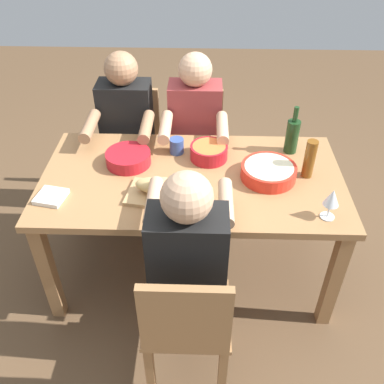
# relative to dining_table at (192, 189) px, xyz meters

# --- Properties ---
(ground_plane) EXTENTS (8.00, 8.00, 0.00)m
(ground_plane) POSITION_rel_dining_table_xyz_m (0.00, 0.00, -0.65)
(ground_plane) COLOR brown
(dining_table) EXTENTS (1.65, 0.87, 0.74)m
(dining_table) POSITION_rel_dining_table_xyz_m (0.00, 0.00, 0.00)
(dining_table) COLOR #9E7044
(dining_table) RESTS_ON ground_plane
(chair_far_left) EXTENTS (0.40, 0.40, 0.85)m
(chair_far_left) POSITION_rel_dining_table_xyz_m (-0.45, 0.76, -0.17)
(chair_far_left) COLOR #9E7044
(chair_far_left) RESTS_ON ground_plane
(diner_far_left) EXTENTS (0.41, 0.53, 1.20)m
(diner_far_left) POSITION_rel_dining_table_xyz_m (-0.45, 0.57, 0.05)
(diner_far_left) COLOR #2D2D38
(diner_far_left) RESTS_ON ground_plane
(chair_far_center) EXTENTS (0.40, 0.40, 0.85)m
(chair_far_center) POSITION_rel_dining_table_xyz_m (0.00, 0.76, -0.17)
(chair_far_center) COLOR #9E7044
(chair_far_center) RESTS_ON ground_plane
(diner_far_center) EXTENTS (0.41, 0.53, 1.20)m
(diner_far_center) POSITION_rel_dining_table_xyz_m (-0.00, 0.57, 0.05)
(diner_far_center) COLOR #2D2D38
(diner_far_center) RESTS_ON ground_plane
(chair_near_center) EXTENTS (0.40, 0.40, 0.85)m
(chair_near_center) POSITION_rel_dining_table_xyz_m (0.00, -0.76, -0.17)
(chair_near_center) COLOR #9E7044
(chair_near_center) RESTS_ON ground_plane
(diner_near_center) EXTENTS (0.41, 0.53, 1.20)m
(diner_near_center) POSITION_rel_dining_table_xyz_m (0.00, -0.57, 0.05)
(diner_near_center) COLOR #2D2D38
(diner_near_center) RESTS_ON ground_plane
(serving_bowl_fruit) EXTENTS (0.22, 0.22, 0.08)m
(serving_bowl_fruit) POSITION_rel_dining_table_xyz_m (0.09, 0.18, 0.14)
(serving_bowl_fruit) COLOR #B21923
(serving_bowl_fruit) RESTS_ON dining_table
(serving_bowl_greens) EXTENTS (0.25, 0.25, 0.07)m
(serving_bowl_greens) POSITION_rel_dining_table_xyz_m (-0.36, 0.11, 0.13)
(serving_bowl_greens) COLOR #B21923
(serving_bowl_greens) RESTS_ON dining_table
(serving_bowl_pasta) EXTENTS (0.30, 0.30, 0.08)m
(serving_bowl_pasta) POSITION_rel_dining_table_xyz_m (0.41, -0.00, 0.13)
(serving_bowl_pasta) COLOR red
(serving_bowl_pasta) RESTS_ON dining_table
(cutting_board) EXTENTS (0.43, 0.28, 0.02)m
(cutting_board) POSITION_rel_dining_table_xyz_m (-0.13, -0.18, 0.10)
(cutting_board) COLOR tan
(cutting_board) RESTS_ON dining_table
(bread_loaf) EXTENTS (0.33, 0.16, 0.09)m
(bread_loaf) POSITION_rel_dining_table_xyz_m (-0.13, -0.18, 0.16)
(bread_loaf) COLOR tan
(bread_loaf) RESTS_ON cutting_board
(wine_bottle) EXTENTS (0.08, 0.08, 0.29)m
(wine_bottle) POSITION_rel_dining_table_xyz_m (0.57, 0.27, 0.20)
(wine_bottle) COLOR #193819
(wine_bottle) RESTS_ON dining_table
(beer_bottle) EXTENTS (0.06, 0.06, 0.22)m
(beer_bottle) POSITION_rel_dining_table_xyz_m (0.63, 0.03, 0.20)
(beer_bottle) COLOR brown
(beer_bottle) RESTS_ON dining_table
(wine_glass) EXTENTS (0.08, 0.08, 0.17)m
(wine_glass) POSITION_rel_dining_table_xyz_m (0.67, -0.31, 0.21)
(wine_glass) COLOR silver
(wine_glass) RESTS_ON dining_table
(cup_far_center) EXTENTS (0.08, 0.08, 0.09)m
(cup_far_center) POSITION_rel_dining_table_xyz_m (-0.10, 0.23, 0.14)
(cup_far_center) COLOR #334C8C
(cup_far_center) RESTS_ON dining_table
(napkin_stack) EXTENTS (0.16, 0.16, 0.02)m
(napkin_stack) POSITION_rel_dining_table_xyz_m (-0.72, -0.22, 0.10)
(napkin_stack) COLOR white
(napkin_stack) RESTS_ON dining_table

